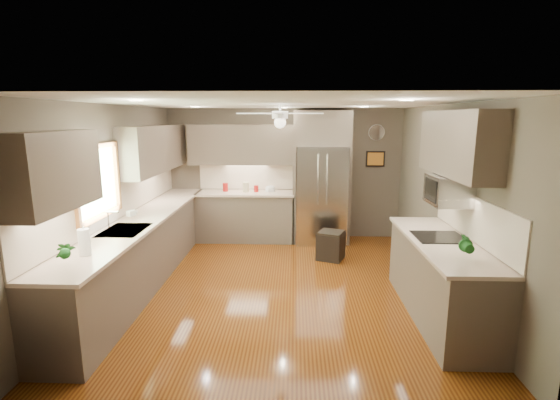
# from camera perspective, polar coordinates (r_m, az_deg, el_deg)

# --- Properties ---
(floor) EXTENTS (5.00, 5.00, 0.00)m
(floor) POSITION_cam_1_polar(r_m,az_deg,el_deg) (5.83, -0.10, -11.99)
(floor) COLOR #4A2009
(floor) RESTS_ON ground
(ceiling) EXTENTS (5.00, 5.00, 0.00)m
(ceiling) POSITION_cam_1_polar(r_m,az_deg,el_deg) (5.35, -0.11, 13.41)
(ceiling) COLOR white
(ceiling) RESTS_ON ground
(wall_back) EXTENTS (4.50, 0.00, 4.50)m
(wall_back) POSITION_cam_1_polar(r_m,az_deg,el_deg) (7.91, 0.58, 3.71)
(wall_back) COLOR brown
(wall_back) RESTS_ON ground
(wall_front) EXTENTS (4.50, 0.00, 4.50)m
(wall_front) POSITION_cam_1_polar(r_m,az_deg,el_deg) (3.04, -1.91, -9.13)
(wall_front) COLOR brown
(wall_front) RESTS_ON ground
(wall_left) EXTENTS (0.00, 5.00, 5.00)m
(wall_left) POSITION_cam_1_polar(r_m,az_deg,el_deg) (5.97, -22.22, 0.29)
(wall_left) COLOR brown
(wall_left) RESTS_ON ground
(wall_right) EXTENTS (0.00, 5.00, 5.00)m
(wall_right) POSITION_cam_1_polar(r_m,az_deg,el_deg) (5.82, 22.63, -0.02)
(wall_right) COLOR brown
(wall_right) RESTS_ON ground
(canister_a) EXTENTS (0.12, 0.12, 0.16)m
(canister_a) POSITION_cam_1_polar(r_m,az_deg,el_deg) (7.81, -7.69, 1.79)
(canister_a) COLOR maroon
(canister_a) RESTS_ON back_run
(canister_c) EXTENTS (0.14, 0.14, 0.20)m
(canister_c) POSITION_cam_1_polar(r_m,az_deg,el_deg) (7.69, -4.83, 1.78)
(canister_c) COLOR #B9B18B
(canister_c) RESTS_ON back_run
(canister_d) EXTENTS (0.09, 0.09, 0.13)m
(canister_d) POSITION_cam_1_polar(r_m,az_deg,el_deg) (7.70, -3.36, 1.58)
(canister_d) COLOR maroon
(canister_d) RESTS_ON back_run
(soap_bottle) EXTENTS (0.10, 0.10, 0.17)m
(soap_bottle) POSITION_cam_1_polar(r_m,az_deg,el_deg) (6.00, -20.12, -1.71)
(soap_bottle) COLOR white
(soap_bottle) RESTS_ON left_run
(potted_plant_left) EXTENTS (0.20, 0.17, 0.32)m
(potted_plant_left) POSITION_cam_1_polar(r_m,az_deg,el_deg) (4.32, -28.17, -6.33)
(potted_plant_left) COLOR #175018
(potted_plant_left) RESTS_ON left_run
(potted_plant_right) EXTENTS (0.18, 0.15, 0.31)m
(potted_plant_right) POSITION_cam_1_polar(r_m,az_deg,el_deg) (4.42, 24.83, -5.71)
(potted_plant_right) COLOR #175018
(potted_plant_right) RESTS_ON right_run
(bowl) EXTENTS (0.25, 0.25, 0.05)m
(bowl) POSITION_cam_1_polar(r_m,az_deg,el_deg) (7.70, -1.40, 1.33)
(bowl) COLOR #B9B18B
(bowl) RESTS_ON back_run
(left_run) EXTENTS (0.65, 4.70, 1.45)m
(left_run) POSITION_cam_1_polar(r_m,az_deg,el_deg) (6.18, -18.60, -6.43)
(left_run) COLOR brown
(left_run) RESTS_ON ground
(back_run) EXTENTS (1.85, 0.65, 1.45)m
(back_run) POSITION_cam_1_polar(r_m,az_deg,el_deg) (7.82, -4.81, -2.14)
(back_run) COLOR brown
(back_run) RESTS_ON ground
(uppers) EXTENTS (4.50, 4.70, 0.95)m
(uppers) POSITION_cam_1_polar(r_m,az_deg,el_deg) (6.14, -6.84, 7.21)
(uppers) COLOR brown
(uppers) RESTS_ON wall_left
(window) EXTENTS (0.05, 1.12, 0.92)m
(window) POSITION_cam_1_polar(r_m,az_deg,el_deg) (5.47, -24.29, 2.36)
(window) COLOR #BFF2B2
(window) RESTS_ON wall_left
(sink) EXTENTS (0.50, 0.70, 0.32)m
(sink) POSITION_cam_1_polar(r_m,az_deg,el_deg) (5.47, -21.02, -4.27)
(sink) COLOR silver
(sink) RESTS_ON left_run
(refrigerator) EXTENTS (1.06, 0.75, 2.45)m
(refrigerator) POSITION_cam_1_polar(r_m,az_deg,el_deg) (7.60, 5.80, 2.85)
(refrigerator) COLOR silver
(refrigerator) RESTS_ON ground
(right_run) EXTENTS (0.70, 2.20, 1.45)m
(right_run) POSITION_cam_1_polar(r_m,az_deg,el_deg) (5.19, 21.69, -10.08)
(right_run) COLOR brown
(right_run) RESTS_ON ground
(microwave) EXTENTS (0.43, 0.55, 0.34)m
(microwave) POSITION_cam_1_polar(r_m,az_deg,el_deg) (5.19, 22.60, 1.28)
(microwave) COLOR silver
(microwave) RESTS_ON wall_right
(ceiling_fan) EXTENTS (1.18, 1.18, 0.32)m
(ceiling_fan) POSITION_cam_1_polar(r_m,az_deg,el_deg) (5.64, 0.01, 11.60)
(ceiling_fan) COLOR white
(ceiling_fan) RESTS_ON ceiling
(recessed_lights) EXTENTS (2.84, 3.14, 0.01)m
(recessed_lights) POSITION_cam_1_polar(r_m,az_deg,el_deg) (5.75, -0.36, 13.21)
(recessed_lights) COLOR white
(recessed_lights) RESTS_ON ceiling
(wall_clock) EXTENTS (0.30, 0.03, 0.30)m
(wall_clock) POSITION_cam_1_polar(r_m,az_deg,el_deg) (7.98, 13.42, 9.23)
(wall_clock) COLOR white
(wall_clock) RESTS_ON wall_back
(framed_print) EXTENTS (0.36, 0.03, 0.30)m
(framed_print) POSITION_cam_1_polar(r_m,az_deg,el_deg) (8.01, 13.27, 5.65)
(framed_print) COLOR black
(framed_print) RESTS_ON wall_back
(stool) EXTENTS (0.52, 0.52, 0.48)m
(stool) POSITION_cam_1_polar(r_m,az_deg,el_deg) (6.85, 7.16, -6.32)
(stool) COLOR black
(stool) RESTS_ON ground
(paper_towel) EXTENTS (0.12, 0.12, 0.29)m
(paper_towel) POSITION_cam_1_polar(r_m,az_deg,el_deg) (4.60, -25.82, -5.34)
(paper_towel) COLOR white
(paper_towel) RESTS_ON left_run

